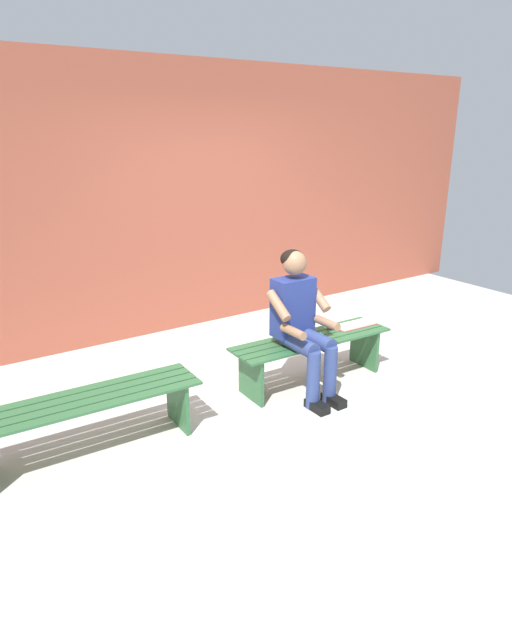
# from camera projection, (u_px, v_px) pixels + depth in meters

# --- Properties ---
(ground_plane) EXTENTS (10.00, 7.00, 0.04)m
(ground_plane) POSITION_uv_depth(u_px,v_px,m) (291.00, 476.00, 3.61)
(ground_plane) COLOR beige
(brick_wall) EXTENTS (9.50, 0.24, 2.84)m
(brick_wall) POSITION_uv_depth(u_px,v_px,m) (155.00, 202.00, 5.77)
(brick_wall) COLOR #9E4C38
(brick_wall) RESTS_ON ground
(bench_near) EXTENTS (1.52, 0.45, 0.42)m
(bench_near) POSITION_uv_depth(u_px,v_px,m) (312.00, 349.00, 4.81)
(bench_near) COLOR #2D6038
(bench_near) RESTS_ON ground
(bench_far) EXTENTS (1.59, 0.46, 0.42)m
(bench_far) POSITION_uv_depth(u_px,v_px,m) (88.00, 411.00, 3.75)
(bench_far) COLOR #2D6038
(bench_far) RESTS_ON ground
(person_seated) EXTENTS (0.50, 0.69, 1.23)m
(person_seated) POSITION_uv_depth(u_px,v_px,m) (301.00, 319.00, 4.51)
(person_seated) COLOR navy
(person_seated) RESTS_ON ground
(apple) EXTENTS (0.07, 0.07, 0.07)m
(apple) POSITION_uv_depth(u_px,v_px,m) (330.00, 326.00, 4.96)
(apple) COLOR red
(apple) RESTS_ON bench_near
(book_open) EXTENTS (0.42, 0.17, 0.02)m
(book_open) POSITION_uv_depth(u_px,v_px,m) (356.00, 325.00, 5.06)
(book_open) COLOR white
(book_open) RESTS_ON bench_near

